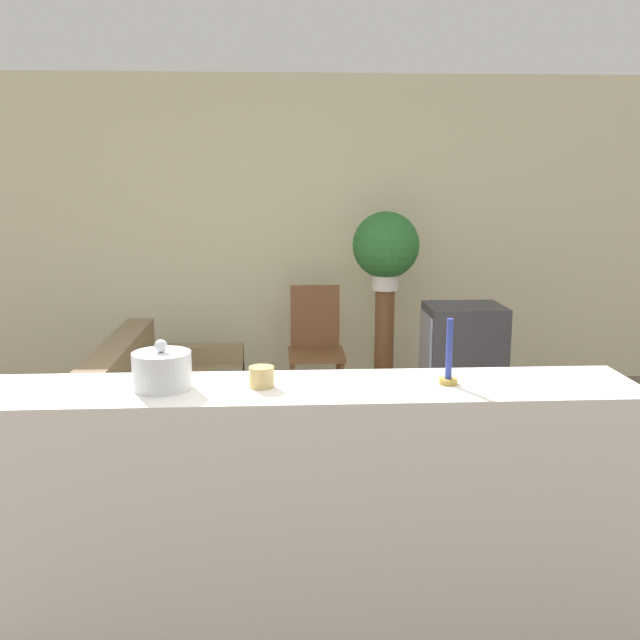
{
  "coord_description": "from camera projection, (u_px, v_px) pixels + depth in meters",
  "views": [
    {
      "loc": [
        0.02,
        -2.88,
        1.84
      ],
      "look_at": [
        0.29,
        2.01,
        0.85
      ],
      "focal_mm": 40.0,
      "sensor_mm": 36.0,
      "label": 1
    }
  ],
  "objects": [
    {
      "name": "ground_plane",
      "position": [
        280.0,
        596.0,
        3.18
      ],
      "size": [
        14.0,
        14.0,
        0.0
      ],
      "primitive_type": "plane",
      "color": "#756656"
    },
    {
      "name": "wall_back",
      "position": [
        278.0,
        233.0,
        6.27
      ],
      "size": [
        9.0,
        0.06,
        2.7
      ],
      "color": "beige",
      "rests_on": "ground_plane"
    },
    {
      "name": "couch",
      "position": [
        163.0,
        418.0,
        4.71
      ],
      "size": [
        0.9,
        1.94,
        0.76
      ],
      "color": "#847051",
      "rests_on": "ground_plane"
    },
    {
      "name": "tv_stand",
      "position": [
        461.0,
        407.0,
        5.14
      ],
      "size": [
        0.92,
        0.48,
        0.41
      ],
      "color": "brown",
      "rests_on": "ground_plane"
    },
    {
      "name": "television",
      "position": [
        463.0,
        343.0,
        5.04
      ],
      "size": [
        0.55,
        0.45,
        0.54
      ],
      "color": "#333338",
      "rests_on": "tv_stand"
    },
    {
      "name": "wooden_chair",
      "position": [
        316.0,
        342.0,
        5.71
      ],
      "size": [
        0.44,
        0.44,
        0.98
      ],
      "color": "brown",
      "rests_on": "ground_plane"
    },
    {
      "name": "plant_stand",
      "position": [
        384.0,
        346.0,
        5.85
      ],
      "size": [
        0.16,
        0.16,
        0.94
      ],
      "color": "brown",
      "rests_on": "ground_plane"
    },
    {
      "name": "potted_plant",
      "position": [
        386.0,
        247.0,
        5.69
      ],
      "size": [
        0.54,
        0.54,
        0.63
      ],
      "color": "white",
      "rests_on": "plant_stand"
    },
    {
      "name": "foreground_counter",
      "position": [
        279.0,
        524.0,
        2.7
      ],
      "size": [
        2.67,
        0.44,
        1.09
      ],
      "color": "white",
      "rests_on": "ground_plane"
    },
    {
      "name": "decorative_bowl",
      "position": [
        162.0,
        370.0,
        2.56
      ],
      "size": [
        0.21,
        0.21,
        0.18
      ],
      "color": "silver",
      "rests_on": "foreground_counter"
    },
    {
      "name": "candle_jar",
      "position": [
        262.0,
        377.0,
        2.58
      ],
      "size": [
        0.09,
        0.09,
        0.08
      ],
      "color": "tan",
      "rests_on": "foreground_counter"
    },
    {
      "name": "candlestick",
      "position": [
        449.0,
        363.0,
        2.61
      ],
      "size": [
        0.07,
        0.07,
        0.25
      ],
      "color": "#B7933D",
      "rests_on": "foreground_counter"
    }
  ]
}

